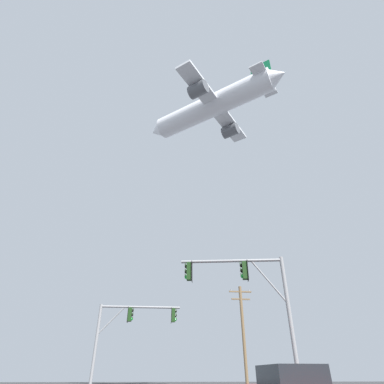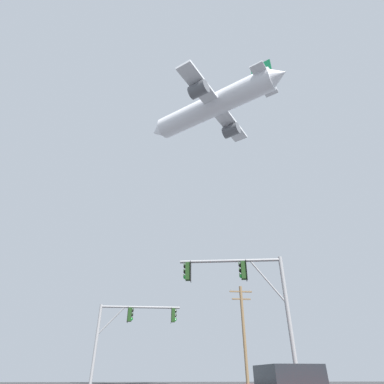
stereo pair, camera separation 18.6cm
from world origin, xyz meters
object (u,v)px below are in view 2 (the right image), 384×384
at_px(signal_pole_near, 249,291).
at_px(utility_pole, 244,332).
at_px(airplane, 213,106).
at_px(signal_pole_far, 128,326).

relative_size(signal_pole_near, utility_pole, 0.75).
bearing_deg(airplane, signal_pole_near, -97.63).
height_order(signal_pole_far, utility_pole, utility_pole).
distance_m(signal_pole_far, airplane, 42.02).
distance_m(signal_pole_far, utility_pole, 11.93).
bearing_deg(airplane, signal_pole_far, -122.46).
xyz_separation_m(signal_pole_far, utility_pole, (9.94, 6.58, 0.41)).
relative_size(signal_pole_far, utility_pole, 0.65).
xyz_separation_m(signal_pole_far, airplane, (9.70, 15.25, 37.93)).
xyz_separation_m(signal_pole_near, signal_pole_far, (-6.55, 8.26, -0.65)).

